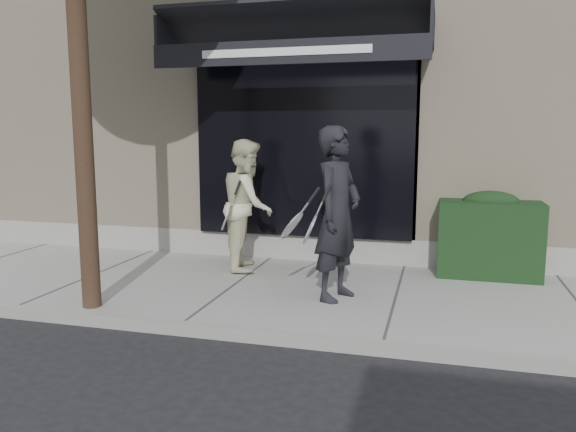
% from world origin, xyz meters
% --- Properties ---
extents(ground, '(80.00, 80.00, 0.00)m').
position_xyz_m(ground, '(0.00, 0.00, 0.00)').
color(ground, black).
rests_on(ground, ground).
extents(sidewalk, '(20.00, 3.00, 0.12)m').
position_xyz_m(sidewalk, '(0.00, 0.00, 0.06)').
color(sidewalk, gray).
rests_on(sidewalk, ground).
extents(curb, '(20.00, 0.10, 0.14)m').
position_xyz_m(curb, '(0.00, -1.55, 0.07)').
color(curb, gray).
rests_on(curb, ground).
extents(building_facade, '(14.30, 8.04, 5.64)m').
position_xyz_m(building_facade, '(-0.01, 4.96, 2.74)').
color(building_facade, beige).
rests_on(building_facade, ground).
extents(hedge, '(1.30, 0.70, 1.14)m').
position_xyz_m(hedge, '(1.10, 1.25, 0.66)').
color(hedge, black).
rests_on(hedge, sidewalk).
extents(pedestrian_front, '(0.88, 0.99, 1.97)m').
position_xyz_m(pedestrian_front, '(-0.66, -0.29, 1.10)').
color(pedestrian_front, black).
rests_on(pedestrian_front, sidewalk).
extents(pedestrian_back, '(0.89, 1.04, 1.80)m').
position_xyz_m(pedestrian_back, '(-2.11, 0.79, 1.02)').
color(pedestrian_back, beige).
rests_on(pedestrian_back, sidewalk).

